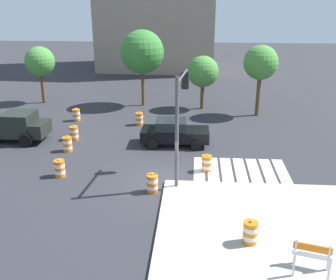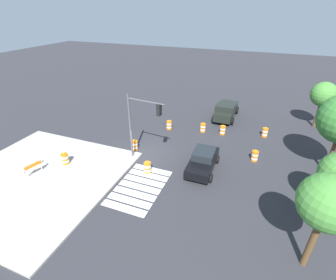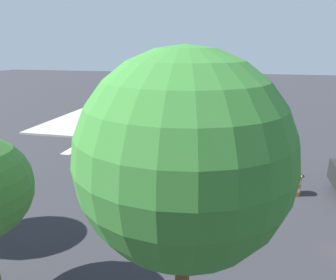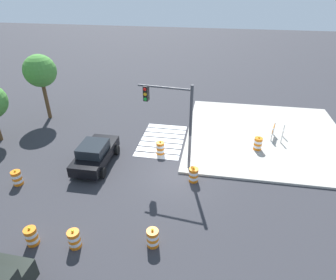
# 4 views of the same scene
# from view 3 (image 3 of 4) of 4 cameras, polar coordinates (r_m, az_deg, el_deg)

# --- Properties ---
(ground_plane) EXTENTS (120.00, 120.00, 0.00)m
(ground_plane) POSITION_cam_3_polar(r_m,az_deg,el_deg) (20.79, 1.52, -0.94)
(ground_plane) COLOR #2D2D33
(sidewalk_corner) EXTENTS (12.00, 12.00, 0.15)m
(sidewalk_corner) POSITION_cam_3_polar(r_m,az_deg,el_deg) (27.99, -8.14, 3.68)
(sidewalk_corner) COLOR #ADA89E
(sidewalk_corner) RESTS_ON ground
(crosswalk_stripes) EXTENTS (5.10, 3.20, 0.02)m
(crosswalk_stripes) POSITION_cam_3_polar(r_m,az_deg,el_deg) (20.31, -10.64, -1.63)
(crosswalk_stripes) COLOR silver
(crosswalk_stripes) RESTS_ON ground
(sports_car) EXTENTS (4.32, 2.17, 1.63)m
(sports_car) POSITION_cam_3_polar(r_m,az_deg,el_deg) (15.52, -2.98, -4.03)
(sports_car) COLOR black
(sports_car) RESTS_ON ground
(traffic_barrel_near_corner) EXTENTS (0.56, 0.56, 1.02)m
(traffic_barrel_near_corner) POSITION_cam_3_polar(r_m,az_deg,el_deg) (20.01, 17.37, -1.08)
(traffic_barrel_near_corner) COLOR orange
(traffic_barrel_near_corner) RESTS_ON ground
(traffic_barrel_median_near) EXTENTS (0.56, 0.56, 1.02)m
(traffic_barrel_median_near) POSITION_cam_3_polar(r_m,az_deg,el_deg) (19.74, -5.48, -0.61)
(traffic_barrel_median_near) COLOR orange
(traffic_barrel_median_near) RESTS_ON ground
(traffic_barrel_median_far) EXTENTS (0.56, 0.56, 1.02)m
(traffic_barrel_median_far) POSITION_cam_3_polar(r_m,az_deg,el_deg) (16.80, 20.47, -4.78)
(traffic_barrel_median_far) COLOR orange
(traffic_barrel_median_far) RESTS_ON ground
(traffic_barrel_far_curb) EXTENTS (0.56, 0.56, 1.02)m
(traffic_barrel_far_curb) POSITION_cam_3_polar(r_m,az_deg,el_deg) (14.99, 22.09, -7.56)
(traffic_barrel_far_curb) COLOR orange
(traffic_barrel_far_curb) RESTS_ON ground
(traffic_barrel_lane_center) EXTENTS (0.56, 0.56, 1.02)m
(traffic_barrel_lane_center) POSITION_cam_3_polar(r_m,az_deg,el_deg) (11.78, 5.33, -13.13)
(traffic_barrel_lane_center) COLOR orange
(traffic_barrel_lane_center) RESTS_ON ground
(traffic_barrel_opposite_curb) EXTENTS (0.56, 0.56, 1.02)m
(traffic_barrel_opposite_curb) POSITION_cam_3_polar(r_m,az_deg,el_deg) (21.52, 3.53, 0.90)
(traffic_barrel_opposite_curb) COLOR orange
(traffic_barrel_opposite_curb) RESTS_ON ground
(traffic_barrel_on_sidewalk) EXTENTS (0.56, 0.56, 1.02)m
(traffic_barrel_on_sidewalk) POSITION_cam_3_polar(r_m,az_deg,el_deg) (26.33, -4.08, 4.16)
(traffic_barrel_on_sidewalk) COLOR orange
(traffic_barrel_on_sidewalk) RESTS_ON sidewalk_corner
(construction_barricade) EXTENTS (1.40, 1.08, 1.00)m
(construction_barricade) POSITION_cam_3_polar(r_m,az_deg,el_deg) (28.23, -6.99, 5.17)
(construction_barricade) COLOR silver
(construction_barricade) RESTS_ON sidewalk_corner
(traffic_light_pole) EXTENTS (0.58, 3.28, 5.50)m
(traffic_light_pole) POSITION_cam_3_polar(r_m,az_deg,el_deg) (19.60, -0.77, 9.69)
(traffic_light_pole) COLOR #4C4C51
(traffic_light_pole) RESTS_ON sidewalk_corner
(street_tree_streetside_near) EXTENTS (3.61, 3.61, 6.34)m
(street_tree_streetside_near) POSITION_cam_3_polar(r_m,az_deg,el_deg) (5.18, 2.94, -3.39)
(street_tree_streetside_near) COLOR brown
(street_tree_streetside_near) RESTS_ON ground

